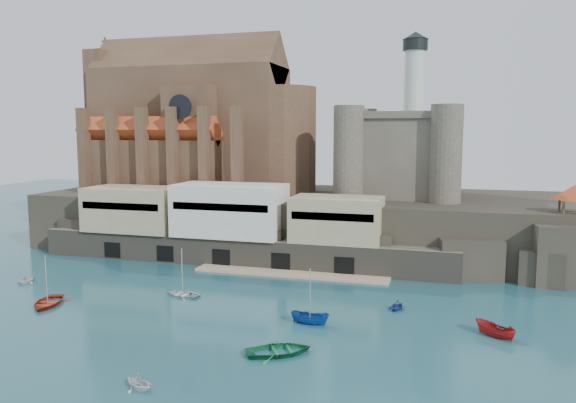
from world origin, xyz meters
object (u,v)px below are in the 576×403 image
at_px(church, 198,129).
at_px(boat_2, 310,324).
at_px(pavilion, 574,194).
at_px(boat_0, 48,305).
at_px(castle_keep, 401,150).
at_px(boat_1, 139,388).

height_order(church, boat_2, church).
xyz_separation_m(church, boat_2, (34.27, -44.19, -22.13)).
height_order(pavilion, boat_0, pavilion).
bearing_deg(castle_keep, boat_0, -130.44).
distance_m(church, boat_1, 71.76).
relative_size(church, boat_2, 10.24).
distance_m(church, pavilion, 68.65).
bearing_deg(boat_1, pavilion, -18.77).
xyz_separation_m(pavilion, boat_1, (-41.99, -48.00, -12.73)).
xyz_separation_m(boat_0, boat_1, (23.19, -17.02, 0.00)).
relative_size(church, boat_1, 15.05).
bearing_deg(castle_keep, church, 178.89).
relative_size(castle_keep, boat_2, 6.39).
distance_m(church, boat_2, 60.14).
xyz_separation_m(pavilion, boat_2, (-31.86, -28.34, -12.73)).
height_order(church, castle_keep, church).
height_order(boat_0, boat_2, boat_0).
relative_size(castle_keep, boat_0, 4.61).
xyz_separation_m(church, boat_0, (0.95, -46.83, -22.13)).
bearing_deg(boat_2, boat_1, 158.35).
relative_size(church, castle_keep, 1.60).
distance_m(pavilion, boat_2, 44.50).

